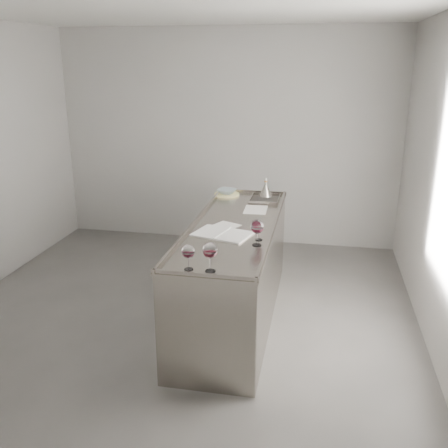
% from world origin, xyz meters
% --- Properties ---
extents(room_shell, '(4.54, 5.04, 2.84)m').
position_xyz_m(room_shell, '(0.00, 0.00, 1.40)').
color(room_shell, '#54524F').
rests_on(room_shell, ground).
extents(counter, '(0.77, 2.42, 0.97)m').
position_xyz_m(counter, '(0.50, 0.30, 0.47)').
color(counter, gray).
rests_on(counter, ground).
extents(wine_glass_left, '(0.10, 0.10, 0.19)m').
position_xyz_m(wine_glass_left, '(0.36, -0.78, 1.07)').
color(wine_glass_left, white).
rests_on(wine_glass_left, counter).
extents(wine_glass_middle, '(0.11, 0.11, 0.22)m').
position_xyz_m(wine_glass_middle, '(0.52, -0.78, 1.09)').
color(wine_glass_middle, white).
rests_on(wine_glass_middle, counter).
extents(wine_glass_right, '(0.11, 0.11, 0.22)m').
position_xyz_m(wine_glass_right, '(0.77, -0.19, 1.09)').
color(wine_glass_right, white).
rests_on(wine_glass_right, counter).
extents(wine_glass_small, '(0.08, 0.08, 0.16)m').
position_xyz_m(wine_glass_small, '(0.78, -0.06, 1.05)').
color(wine_glass_small, white).
rests_on(wine_glass_small, counter).
extents(notebook, '(0.54, 0.44, 0.02)m').
position_xyz_m(notebook, '(0.45, 0.01, 0.95)').
color(notebook, white).
rests_on(notebook, counter).
extents(loose_paper_top, '(0.24, 0.33, 0.00)m').
position_xyz_m(loose_paper_top, '(0.63, 0.82, 0.94)').
color(loose_paper_top, silver).
rests_on(loose_paper_top, counter).
extents(loose_paper_under, '(0.33, 0.38, 0.00)m').
position_xyz_m(loose_paper_under, '(0.41, 0.20, 0.94)').
color(loose_paper_under, silver).
rests_on(loose_paper_under, counter).
extents(trivet, '(0.34, 0.34, 0.02)m').
position_xyz_m(trivet, '(0.23, 1.33, 0.95)').
color(trivet, beige).
rests_on(trivet, counter).
extents(ceramic_bowl, '(0.25, 0.25, 0.05)m').
position_xyz_m(ceramic_bowl, '(0.23, 1.33, 0.98)').
color(ceramic_bowl, '#94A7AD').
rests_on(ceramic_bowl, trivet).
extents(wine_funnel, '(0.15, 0.15, 0.22)m').
position_xyz_m(wine_funnel, '(0.66, 1.38, 1.01)').
color(wine_funnel, gray).
rests_on(wine_funnel, counter).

